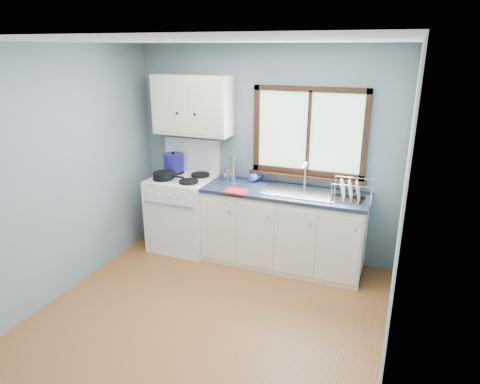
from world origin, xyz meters
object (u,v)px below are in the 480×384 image
at_px(base_cabinets, 283,232).
at_px(sink, 300,197).
at_px(gas_range, 183,211).
at_px(utensil_crock, 228,174).
at_px(thermos, 233,169).
at_px(dish_rack, 351,194).
at_px(skillet, 164,175).
at_px(stockpot, 174,162).

bearing_deg(base_cabinets, sink, -0.13).
height_order(gas_range, utensil_crock, gas_range).
bearing_deg(utensil_crock, thermos, -26.21).
bearing_deg(sink, dish_rack, -2.34).
distance_m(skillet, thermos, 0.84).
bearing_deg(stockpot, thermos, -0.85).
distance_m(base_cabinets, dish_rack, 0.93).
height_order(stockpot, thermos, thermos).
distance_m(stockpot, thermos, 0.82).
bearing_deg(thermos, utensil_crock, 153.79).
bearing_deg(dish_rack, stockpot, 174.03).
relative_size(utensil_crock, dish_rack, 0.82).
bearing_deg(dish_rack, base_cabinets, 176.08).
height_order(utensil_crock, dish_rack, utensil_crock).
bearing_deg(stockpot, gas_range, -37.05).
bearing_deg(utensil_crock, stockpot, -177.93).
distance_m(base_cabinets, thermos, 0.96).
relative_size(thermos, dish_rack, 0.72).
height_order(gas_range, thermos, gas_range).
xyz_separation_m(skillet, stockpot, (-0.03, 0.29, 0.09)).
distance_m(sink, skillet, 1.66).
bearing_deg(gas_range, utensil_crock, 17.57).
bearing_deg(stockpot, base_cabinets, -4.86).
xyz_separation_m(base_cabinets, stockpot, (-1.50, 0.13, 0.66)).
xyz_separation_m(sink, skillet, (-1.64, -0.16, 0.13)).
relative_size(base_cabinets, stockpot, 5.66).
distance_m(gas_range, utensil_crock, 0.76).
bearing_deg(skillet, dish_rack, 7.69).
height_order(skillet, thermos, thermos).
distance_m(skillet, utensil_crock, 0.77).
height_order(sink, skillet, sink).
xyz_separation_m(stockpot, dish_rack, (2.23, -0.15, -0.10)).
bearing_deg(gas_range, dish_rack, -0.13).
distance_m(thermos, dish_rack, 1.43).
distance_m(base_cabinets, sink, 0.48).
relative_size(gas_range, dish_rack, 3.20).
xyz_separation_m(gas_range, utensil_crock, (0.55, 0.17, 0.50)).
distance_m(gas_range, thermos, 0.86).
height_order(gas_range, sink, gas_range).
height_order(base_cabinets, skillet, skillet).
height_order(skillet, utensil_crock, utensil_crock).
relative_size(base_cabinets, sink, 2.20).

